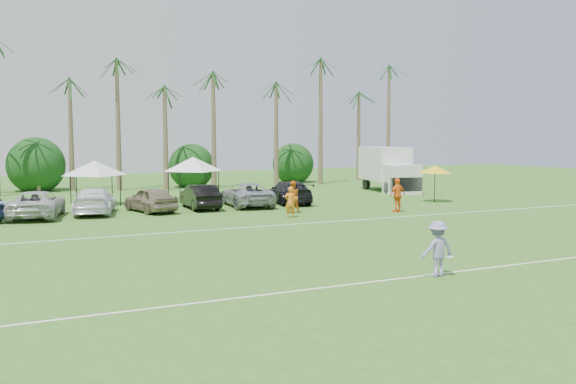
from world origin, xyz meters
name	(u,v)px	position (x,y,z in m)	size (l,w,h in m)	color
ground	(414,297)	(0.00, 0.00, 0.00)	(120.00, 120.00, 0.00)	#33661E
field_lines	(283,249)	(0.00, 8.00, 0.01)	(80.00, 12.10, 0.01)	white
palm_tree_3	(5,56)	(-8.00, 38.00, 10.06)	(2.40, 2.40, 11.90)	brown
palm_tree_4	(64,93)	(-4.00, 38.00, 7.48)	(2.40, 2.40, 8.90)	brown
palm_tree_5	(117,84)	(0.00, 38.00, 8.35)	(2.40, 2.40, 9.90)	brown
palm_tree_6	(166,75)	(4.00, 38.00, 9.21)	(2.40, 2.40, 10.90)	brown
palm_tree_7	(213,66)	(8.00, 38.00, 10.06)	(2.40, 2.40, 11.90)	brown
palm_tree_8	(267,99)	(13.00, 38.00, 7.48)	(2.40, 2.40, 8.90)	brown
palm_tree_9	(318,91)	(18.00, 38.00, 8.35)	(2.40, 2.40, 9.90)	brown
palm_tree_10	(364,83)	(23.00, 38.00, 9.21)	(2.40, 2.40, 10.90)	brown
palm_tree_11	(399,76)	(27.00, 38.00, 10.06)	(2.40, 2.40, 11.90)	brown
bush_tree_1	(37,168)	(-6.00, 39.00, 1.80)	(4.00, 4.00, 4.00)	brown
bush_tree_2	(188,165)	(6.00, 39.00, 1.80)	(4.00, 4.00, 4.00)	brown
bush_tree_3	(293,163)	(16.00, 39.00, 1.80)	(4.00, 4.00, 4.00)	brown
sideline_player_a	(290,202)	(4.47, 16.38, 0.82)	(0.60, 0.39, 1.63)	orange
sideline_player_b	(292,197)	(5.49, 18.17, 0.89)	(0.87, 0.68, 1.79)	orange
sideline_player_c	(398,195)	(10.93, 15.83, 0.97)	(1.13, 0.47, 1.93)	orange
box_truck	(389,168)	(18.35, 27.22, 1.81)	(3.75, 6.94, 3.39)	silver
canopy_tent_left	(94,161)	(-3.66, 27.15, 2.76)	(3.97, 3.97, 3.22)	black
canopy_tent_right	(193,157)	(2.91, 27.94, 2.85)	(4.12, 4.12, 3.33)	black
market_umbrella	(435,169)	(16.34, 19.26, 2.12)	(2.12, 2.12, 2.36)	black
frisbee_player	(437,249)	(2.21, 1.76, 0.86)	(1.13, 0.68, 1.72)	#8B84BC
parked_car_2	(37,204)	(-7.48, 22.12, 0.71)	(2.37, 5.14, 1.43)	#B7B7B7
parked_car_3	(95,201)	(-4.49, 22.49, 0.71)	(2.00, 4.93, 1.43)	white
parked_car_4	(151,199)	(-1.50, 22.05, 0.71)	(1.69, 4.20, 1.43)	gray
parked_car_5	(200,197)	(1.49, 22.31, 0.71)	(1.51, 4.34, 1.43)	black
parked_car_6	(247,195)	(4.48, 22.31, 0.71)	(2.37, 5.14, 1.43)	#92969E
parked_car_7	(289,192)	(7.47, 22.62, 0.71)	(2.00, 4.93, 1.43)	black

